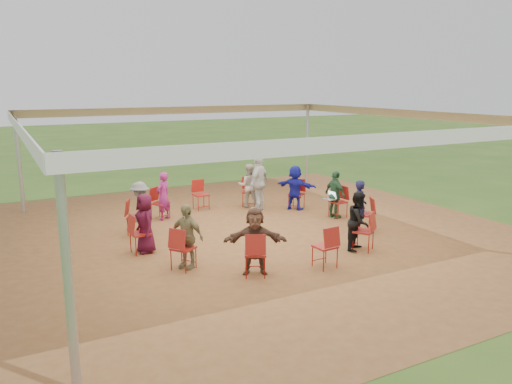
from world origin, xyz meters
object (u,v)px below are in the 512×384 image
person_seated_8 (359,221)px  person_seated_9 (360,206)px  person_seated_1 (295,188)px  person_seated_5 (145,223)px  chair_9 (325,247)px  chair_2 (249,192)px  chair_5 (136,217)px  chair_8 (255,254)px  standing_person (259,183)px  chair_4 (160,204)px  chair_6 (141,234)px  chair_7 (183,248)px  chair_10 (363,231)px  cable_coil (264,233)px  chair_1 (297,194)px  person_seated_2 (249,185)px  person_seated_6 (186,236)px  chair_11 (364,215)px  person_seated_4 (140,208)px  laptop (331,197)px  chair_3 (201,195)px  person_seated_3 (163,196)px  person_seated_7 (255,241)px  chair_0 (338,202)px  person_seated_0 (335,195)px

person_seated_8 → person_seated_9: (0.94, 1.09, 0.00)m
person_seated_1 → person_seated_5: same height
chair_9 → chair_2: bearing=75.0°
chair_5 → chair_8: (1.35, -3.88, 0.00)m
standing_person → person_seated_5: bearing=-5.5°
chair_4 → chair_6: (-1.26, -2.62, 0.00)m
chair_7 → chair_10: 4.11m
chair_9 → cable_coil: size_ratio=2.27×
chair_1 → person_seated_2: bearing=19.5°
chair_5 → person_seated_6: person_seated_6 is taller
person_seated_9 → cable_coil: (-2.26, 0.99, -0.66)m
chair_11 → chair_8: bearing=135.0°
chair_11 → person_seated_2: person_seated_2 is taller
person_seated_4 → chair_1: bearing=120.7°
chair_4 → laptop: bearing=118.3°
chair_3 → chair_4: size_ratio=1.00×
person_seated_3 → person_seated_4: (-0.94, -1.09, 0.00)m
person_seated_8 → person_seated_2: bearing=60.0°
chair_7 → person_seated_2: size_ratio=0.67×
chair_6 → laptop: 5.53m
chair_10 → person_seated_4: (-4.14, 3.62, 0.23)m
person_seated_7 → person_seated_9: 3.94m
person_seated_2 → person_seated_7: (-2.43, -5.01, 0.00)m
chair_0 → chair_3: bearing=45.0°
chair_4 → chair_7: size_ratio=1.00×
chair_1 → cable_coil: (-2.15, -1.86, -0.43)m
chair_0 → chair_11: same height
person_seated_6 → cable_coil: bearing=83.5°
chair_9 → chair_8: bearing=165.0°
chair_6 → person_seated_4: bearing=160.5°
chair_2 → chair_6: 5.03m
chair_1 → chair_9: 5.03m
chair_9 → person_seated_8: person_seated_8 is taller
person_seated_2 → person_seated_9: 3.94m
person_seated_0 → person_seated_5: (-5.55, -0.41, 0.00)m
cable_coil → laptop: size_ratio=1.12×
person_seated_4 → person_seated_9: 5.57m
chair_3 → standing_person: 1.80m
chair_1 → person_seated_0: person_seated_0 is taller
chair_5 → person_seated_2: (3.83, 1.24, 0.23)m
chair_7 → person_seated_7: (1.19, -0.87, 0.23)m
cable_coil → chair_11: bearing=-23.7°
person_seated_9 → laptop: bearing=21.3°
person_seated_8 → person_seated_9: same height
chair_8 → person_seated_5: 2.86m
chair_4 → person_seated_5: 2.86m
chair_8 → person_seated_8: (2.83, 0.31, 0.23)m
person_seated_6 → cable_coil: person_seated_6 is taller
chair_8 → person_seated_2: person_seated_2 is taller
person_seated_4 → person_seated_7: (1.29, -3.72, 0.00)m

